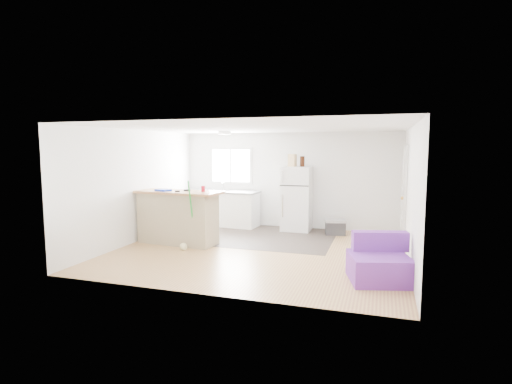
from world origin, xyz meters
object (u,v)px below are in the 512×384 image
(cardboard_box, at_px, (292,160))
(bottle_left, at_px, (301,161))
(cleaner_jug, at_px, (191,239))
(refrigerator, at_px, (297,199))
(blue_tray, at_px, (163,190))
(mop, at_px, (186,238))
(purple_seat, at_px, (379,264))
(bottle_right, at_px, (303,161))
(peninsula, at_px, (178,217))
(red_cup, at_px, (203,189))
(kitchen_cabinets, at_px, (221,208))
(cooler, at_px, (335,227))

(cardboard_box, xyz_separation_m, bottle_left, (0.22, 0.03, -0.02))
(cleaner_jug, xyz_separation_m, bottle_left, (1.90, 2.10, 1.57))
(refrigerator, relative_size, cleaner_jug, 5.55)
(blue_tray, height_order, cardboard_box, cardboard_box)
(mop, bearing_deg, bottle_left, 47.60)
(purple_seat, bearing_deg, mop, 153.64)
(refrigerator, relative_size, cardboard_box, 5.23)
(refrigerator, height_order, cardboard_box, cardboard_box)
(mop, bearing_deg, bottle_right, 47.53)
(refrigerator, height_order, bottle_right, bottle_right)
(bottle_left, bearing_deg, bottle_right, 49.36)
(refrigerator, bearing_deg, peninsula, -135.90)
(cleaner_jug, distance_m, red_cup, 1.09)
(kitchen_cabinets, height_order, blue_tray, kitchen_cabinets)
(cleaner_jug, bearing_deg, mop, -72.93)
(peninsula, xyz_separation_m, cardboard_box, (2.01, 2.00, 1.15))
(purple_seat, distance_m, cardboard_box, 4.09)
(refrigerator, distance_m, bottle_right, 0.92)
(peninsula, xyz_separation_m, bottle_right, (2.26, 2.07, 1.13))
(blue_tray, distance_m, bottle_right, 3.38)
(cleaner_jug, relative_size, blue_tray, 0.94)
(peninsula, bearing_deg, refrigerator, 49.85)
(kitchen_cabinets, height_order, cooler, kitchen_cabinets)
(mop, height_order, cardboard_box, cardboard_box)
(kitchen_cabinets, xyz_separation_m, refrigerator, (2.02, -0.03, 0.32))
(cardboard_box, relative_size, bottle_right, 1.20)
(blue_tray, bearing_deg, mop, -27.42)
(refrigerator, bearing_deg, bottle_right, -9.18)
(kitchen_cabinets, bearing_deg, bottle_right, 3.00)
(peninsula, relative_size, refrigerator, 1.20)
(cooler, distance_m, cardboard_box, 1.88)
(red_cup, xyz_separation_m, blue_tray, (-0.86, -0.12, -0.04))
(kitchen_cabinets, distance_m, cleaner_jug, 2.23)
(mop, height_order, red_cup, mop)
(cooler, relative_size, cardboard_box, 1.76)
(mop, distance_m, blue_tray, 1.19)
(cleaner_jug, height_order, bottle_left, bottle_left)
(cleaner_jug, distance_m, mop, 0.40)
(kitchen_cabinets, height_order, refrigerator, refrigerator)
(cardboard_box, bearing_deg, bottle_left, 6.88)
(kitchen_cabinets, xyz_separation_m, bottle_left, (2.14, -0.09, 1.23))
(blue_tray, bearing_deg, bottle_left, 40.14)
(peninsula, bearing_deg, kitchen_cabinets, 92.72)
(kitchen_cabinets, relative_size, bottle_left, 8.33)
(blue_tray, distance_m, bottle_left, 3.33)
(cooler, bearing_deg, mop, -152.30)
(refrigerator, distance_m, cooler, 1.16)
(purple_seat, bearing_deg, refrigerator, 106.21)
(kitchen_cabinets, xyz_separation_m, red_cup, (0.49, -2.09, 0.71))
(cooler, xyz_separation_m, mop, (-2.68, -2.31, 0.05))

